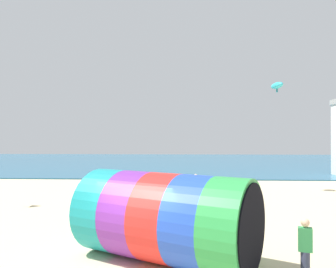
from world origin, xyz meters
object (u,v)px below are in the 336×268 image
object	(u,v)px
giant_inflatable_tube	(166,217)
bystander_near_water	(196,186)
kite_handler	(305,250)
kite_cyan_parafoil	(277,85)

from	to	relation	value
giant_inflatable_tube	bystander_near_water	world-z (taller)	giant_inflatable_tube
kite_handler	kite_cyan_parafoil	size ratio (longest dim) A/B	1.21
giant_inflatable_tube	kite_cyan_parafoil	bearing A→B (deg)	60.05
giant_inflatable_tube	kite_cyan_parafoil	xyz separation A→B (m)	(6.85, 11.89, 5.98)
giant_inflatable_tube	kite_handler	xyz separation A→B (m)	(3.85, -1.33, -0.50)
giant_inflatable_tube	kite_cyan_parafoil	size ratio (longest dim) A/B	4.31
giant_inflatable_tube	bystander_near_water	size ratio (longest dim) A/B	4.04
kite_handler	kite_cyan_parafoil	world-z (taller)	kite_cyan_parafoil
giant_inflatable_tube	kite_cyan_parafoil	distance (m)	14.97
kite_handler	giant_inflatable_tube	bearing A→B (deg)	160.97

